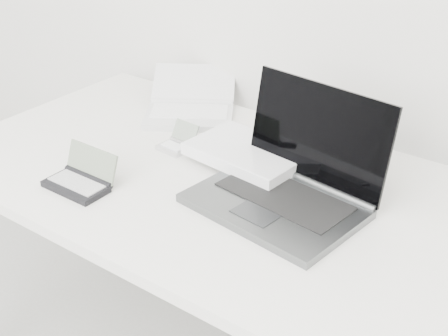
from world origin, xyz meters
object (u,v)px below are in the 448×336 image
Objects in this scene: netbook_open_white at (191,106)px; palmtop_charcoal at (81,180)px; desk at (243,203)px; laptop_large at (272,172)px.

palmtop_charcoal is (0.06, -0.50, -0.00)m from netbook_open_white.
netbook_open_white is at bearing 144.93° from desk.
netbook_open_white is (-0.38, 0.27, 0.07)m from desk.
laptop_large is 3.37× the size of palmtop_charcoal.
netbook_open_white is at bearing 97.35° from palmtop_charcoal.
palmtop_charcoal is (-0.37, -0.27, -0.02)m from laptop_large.
desk is 3.00× the size of laptop_large.
netbook_open_white reaches higher than desk.
desk is at bearing 36.12° from palmtop_charcoal.
palmtop_charcoal reaches higher than desk.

